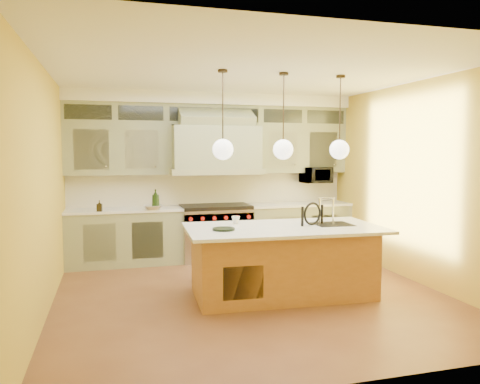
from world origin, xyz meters
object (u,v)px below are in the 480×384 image
object	(u,v)px
range	(216,232)
kitchen_island	(283,260)
counter_stool	(320,243)
microwave	(316,175)

from	to	relation	value
range	kitchen_island	size ratio (longest dim) A/B	0.46
counter_stool	microwave	size ratio (longest dim) A/B	2.26
kitchen_island	counter_stool	xyz separation A→B (m)	(0.46, -0.16, 0.23)
kitchen_island	microwave	size ratio (longest dim) A/B	4.78
microwave	counter_stool	bearing A→B (deg)	-113.28
range	kitchen_island	world-z (taller)	kitchen_island
range	counter_stool	world-z (taller)	counter_stool
range	microwave	size ratio (longest dim) A/B	2.21
kitchen_island	microwave	world-z (taller)	microwave
range	counter_stool	size ratio (longest dim) A/B	0.98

